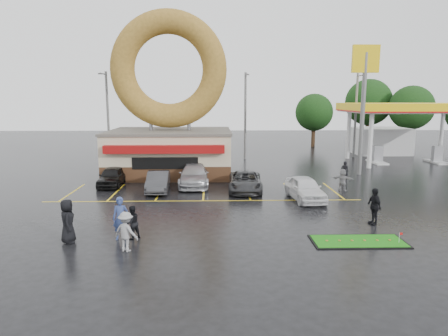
{
  "coord_description": "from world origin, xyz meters",
  "views": [
    {
      "loc": [
        0.69,
        -20.9,
        6.3
      ],
      "look_at": [
        1.3,
        2.74,
        2.2
      ],
      "focal_mm": 32.0,
      "sensor_mm": 36.0,
      "label": 1
    }
  ],
  "objects_px": {
    "shell_sign": "(364,86)",
    "putting_green": "(358,241)",
    "person_cameraman": "(374,206)",
    "streetlight_right": "(356,113)",
    "car_black": "(112,176)",
    "donut_shop": "(170,121)",
    "car_dgrey": "(158,182)",
    "car_silver": "(194,175)",
    "streetlight_left": "(108,114)",
    "gas_station": "(396,124)",
    "dumpster": "(121,164)",
    "car_white": "(305,188)",
    "person_blue": "(120,218)",
    "car_grey": "(245,182)",
    "streetlight_mid": "(245,114)"
  },
  "relations": [
    {
      "from": "shell_sign",
      "to": "dumpster",
      "type": "relative_size",
      "value": 5.89
    },
    {
      "from": "gas_station",
      "to": "car_white",
      "type": "xyz_separation_m",
      "value": [
        -13.57,
        -17.44,
        -2.96
      ]
    },
    {
      "from": "shell_sign",
      "to": "putting_green",
      "type": "distance_m",
      "value": 18.64
    },
    {
      "from": "car_black",
      "to": "streetlight_left",
      "type": "bearing_deg",
      "value": 103.19
    },
    {
      "from": "gas_station",
      "to": "dumpster",
      "type": "relative_size",
      "value": 7.58
    },
    {
      "from": "streetlight_right",
      "to": "car_black",
      "type": "bearing_deg",
      "value": -148.59
    },
    {
      "from": "car_silver",
      "to": "person_blue",
      "type": "height_order",
      "value": "person_blue"
    },
    {
      "from": "streetlight_left",
      "to": "streetlight_mid",
      "type": "relative_size",
      "value": 1.0
    },
    {
      "from": "gas_station",
      "to": "person_cameraman",
      "type": "xyz_separation_m",
      "value": [
        -11.19,
        -22.49,
        -2.76
      ]
    },
    {
      "from": "car_dgrey",
      "to": "streetlight_right",
      "type": "bearing_deg",
      "value": 36.74
    },
    {
      "from": "donut_shop",
      "to": "dumpster",
      "type": "xyz_separation_m",
      "value": [
        -4.5,
        0.94,
        -3.81
      ]
    },
    {
      "from": "car_silver",
      "to": "putting_green",
      "type": "distance_m",
      "value": 14.46
    },
    {
      "from": "shell_sign",
      "to": "car_dgrey",
      "type": "distance_m",
      "value": 18.45
    },
    {
      "from": "streetlight_left",
      "to": "streetlight_right",
      "type": "height_order",
      "value": "same"
    },
    {
      "from": "donut_shop",
      "to": "dumpster",
      "type": "distance_m",
      "value": 5.97
    },
    {
      "from": "car_black",
      "to": "car_grey",
      "type": "bearing_deg",
      "value": -13.36
    },
    {
      "from": "donut_shop",
      "to": "car_dgrey",
      "type": "bearing_deg",
      "value": -91.29
    },
    {
      "from": "streetlight_mid",
      "to": "gas_station",
      "type": "bearing_deg",
      "value": 0.08
    },
    {
      "from": "car_white",
      "to": "person_cameraman",
      "type": "distance_m",
      "value": 5.58
    },
    {
      "from": "car_grey",
      "to": "dumpster",
      "type": "distance_m",
      "value": 13.01
    },
    {
      "from": "car_black",
      "to": "putting_green",
      "type": "xyz_separation_m",
      "value": [
        13.92,
        -12.09,
        -0.66
      ]
    },
    {
      "from": "car_dgrey",
      "to": "car_silver",
      "type": "distance_m",
      "value": 3.04
    },
    {
      "from": "donut_shop",
      "to": "putting_green",
      "type": "bearing_deg",
      "value": -59.31
    },
    {
      "from": "car_dgrey",
      "to": "putting_green",
      "type": "bearing_deg",
      "value": -47.57
    },
    {
      "from": "car_white",
      "to": "person_blue",
      "type": "relative_size",
      "value": 2.21
    },
    {
      "from": "car_dgrey",
      "to": "car_silver",
      "type": "xyz_separation_m",
      "value": [
        2.38,
        1.88,
        0.08
      ]
    },
    {
      "from": "donut_shop",
      "to": "dumpster",
      "type": "bearing_deg",
      "value": 168.18
    },
    {
      "from": "car_silver",
      "to": "putting_green",
      "type": "height_order",
      "value": "car_silver"
    },
    {
      "from": "streetlight_left",
      "to": "car_dgrey",
      "type": "xyz_separation_m",
      "value": [
        6.85,
        -13.8,
        -4.1
      ]
    },
    {
      "from": "car_black",
      "to": "car_dgrey",
      "type": "height_order",
      "value": "car_black"
    },
    {
      "from": "car_white",
      "to": "putting_green",
      "type": "height_order",
      "value": "car_white"
    },
    {
      "from": "streetlight_right",
      "to": "car_black",
      "type": "relative_size",
      "value": 2.21
    },
    {
      "from": "donut_shop",
      "to": "car_dgrey",
      "type": "xyz_separation_m",
      "value": [
        -0.15,
        -6.85,
        -3.78
      ]
    },
    {
      "from": "car_black",
      "to": "person_blue",
      "type": "height_order",
      "value": "person_blue"
    },
    {
      "from": "person_blue",
      "to": "person_cameraman",
      "type": "height_order",
      "value": "person_blue"
    },
    {
      "from": "streetlight_right",
      "to": "car_silver",
      "type": "relative_size",
      "value": 1.71
    },
    {
      "from": "donut_shop",
      "to": "car_white",
      "type": "bearing_deg",
      "value": -45.11
    },
    {
      "from": "shell_sign",
      "to": "person_cameraman",
      "type": "distance_m",
      "value": 15.57
    },
    {
      "from": "shell_sign",
      "to": "person_cameraman",
      "type": "bearing_deg",
      "value": -107.19
    },
    {
      "from": "car_silver",
      "to": "car_white",
      "type": "relative_size",
      "value": 1.21
    },
    {
      "from": "person_blue",
      "to": "streetlight_mid",
      "type": "bearing_deg",
      "value": 74.37
    },
    {
      "from": "streetlight_left",
      "to": "person_cameraman",
      "type": "distance_m",
      "value": 28.8
    },
    {
      "from": "car_black",
      "to": "car_silver",
      "type": "bearing_deg",
      "value": -1.87
    },
    {
      "from": "car_grey",
      "to": "person_cameraman",
      "type": "height_order",
      "value": "person_cameraman"
    },
    {
      "from": "car_silver",
      "to": "dumpster",
      "type": "bearing_deg",
      "value": 137.72
    },
    {
      "from": "streetlight_right",
      "to": "car_black",
      "type": "height_order",
      "value": "streetlight_right"
    },
    {
      "from": "car_black",
      "to": "car_silver",
      "type": "relative_size",
      "value": 0.77
    },
    {
      "from": "donut_shop",
      "to": "car_black",
      "type": "relative_size",
      "value": 3.32
    },
    {
      "from": "car_silver",
      "to": "putting_green",
      "type": "xyz_separation_m",
      "value": [
        7.9,
        -12.09,
        -0.73
      ]
    },
    {
      "from": "car_grey",
      "to": "car_dgrey",
      "type": "bearing_deg",
      "value": -177.34
    }
  ]
}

